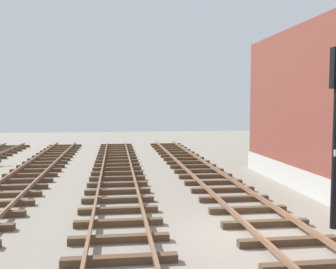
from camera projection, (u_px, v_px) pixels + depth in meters
The scene contains 3 objects.
ground_plane at pixel (251, 236), 10.30m from camera, with size 80.00×80.00×0.00m, color gray.
track_near_building at pixel (276, 231), 10.38m from camera, with size 2.50×47.43×0.32m.
track_centre at pixel (119, 237), 9.85m from camera, with size 2.50×47.43×0.32m.
Camera 1 is at (-3.46, -9.70, 3.41)m, focal length 42.59 mm.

